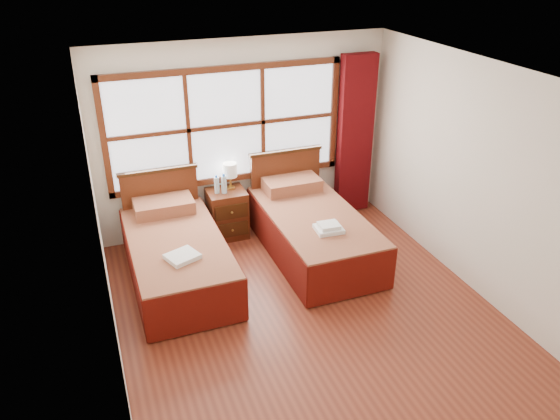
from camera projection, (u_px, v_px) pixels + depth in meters
name	position (u px, v px, depth m)	size (l,w,h in m)	color
floor	(308.00, 313.00, 6.01)	(4.50, 4.50, 0.00)	brown
ceiling	(315.00, 76.00, 4.83)	(4.50, 4.50, 0.00)	white
wall_back	(244.00, 137.00, 7.30)	(4.00, 4.00, 0.00)	silver
wall_left	(102.00, 243.00, 4.79)	(4.50, 4.50, 0.00)	silver
wall_right	(476.00, 179.00, 6.05)	(4.50, 4.50, 0.00)	silver
window	(226.00, 126.00, 7.10)	(3.16, 0.06, 1.56)	white
curtain	(355.00, 136.00, 7.74)	(0.50, 0.16, 2.30)	#58080B
bed_left	(177.00, 255.00, 6.49)	(1.09, 2.11, 1.06)	#381D0B
bed_right	(312.00, 229.00, 7.03)	(1.11, 2.16, 1.09)	#381D0B
nightstand	(227.00, 214.00, 7.41)	(0.50, 0.49, 0.67)	#562512
towels_left	(182.00, 257.00, 5.94)	(0.41, 0.39, 0.05)	white
towels_right	(329.00, 228.00, 6.46)	(0.33, 0.30, 0.09)	white
lamp	(230.00, 171.00, 7.23)	(0.19, 0.19, 0.36)	#B78A3A
bottle_near	(217.00, 185.00, 7.17)	(0.07, 0.07, 0.25)	#BCE2F2
bottle_far	(224.00, 184.00, 7.17)	(0.07, 0.07, 0.27)	#BCE2F2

